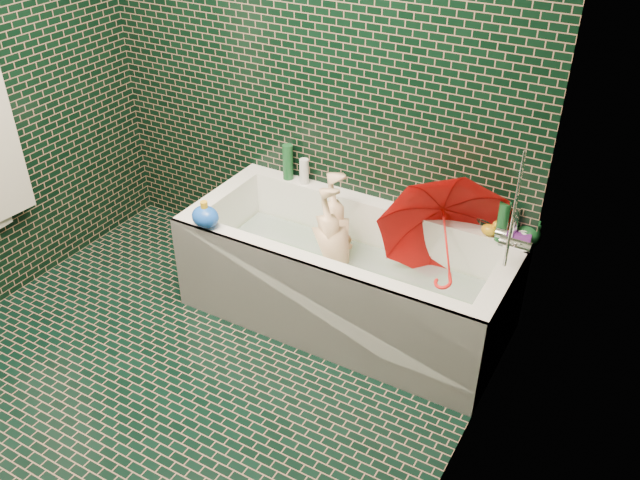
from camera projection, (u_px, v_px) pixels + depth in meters
The scene contains 18 objects.
floor at pixel (159, 404), 3.17m from camera, with size 2.80×2.80×0.00m, color black.
wall_back at pixel (308, 59), 3.51m from camera, with size 2.80×2.80×0.00m, color black.
wall_right at pixel (449, 265), 1.95m from camera, with size 2.80×2.80×0.00m, color black.
bathtub at pixel (345, 285), 3.61m from camera, with size 1.70×0.75×0.55m.
bath_mat at pixel (347, 291), 3.65m from camera, with size 1.35×0.47×0.01m, color green.
water at pixel (347, 270), 3.57m from camera, with size 1.48×0.53×0.00m, color silver.
faucet at pixel (513, 236), 2.97m from camera, with size 0.18×0.19×0.55m.
child at pixel (337, 259), 3.63m from camera, with size 0.34×0.22×0.92m, color beige.
umbrella at pixel (447, 245), 3.29m from camera, with size 0.65×0.65×0.57m, color red.
soap_bottle_a at pixel (522, 242), 3.34m from camera, with size 0.10×0.10×0.27m, color white.
soap_bottle_b at pixel (521, 244), 3.33m from camera, with size 0.08×0.08×0.18m, color #60217B.
soap_bottle_c at pixel (521, 240), 3.35m from camera, with size 0.14×0.14×0.18m, color #154C24.
bottle_right_tall at pixel (503, 222), 3.30m from camera, with size 0.06×0.06×0.21m, color #154C24.
bottle_right_pump at pixel (513, 223), 3.33m from camera, with size 0.05×0.05×0.17m, color silver.
bottle_left_tall at pixel (288, 162), 3.84m from camera, with size 0.06×0.06×0.21m, color #154C24.
bottle_left_short at pixel (304, 171), 3.81m from camera, with size 0.05×0.05×0.15m, color white.
rubber_duck at pixel (491, 229), 3.37m from camera, with size 0.11×0.08×0.09m.
bath_toy at pixel (205, 216), 3.42m from camera, with size 0.17×0.15×0.14m.
Camera 1 is at (1.77, -1.57, 2.37)m, focal length 38.00 mm.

